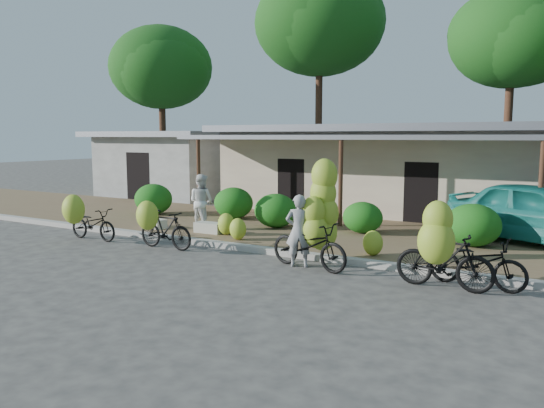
{
  "coord_description": "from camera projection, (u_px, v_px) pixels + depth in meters",
  "views": [
    {
      "loc": [
        6.51,
        -9.2,
        2.93
      ],
      "look_at": [
        -0.34,
        2.45,
        1.2
      ],
      "focal_mm": 35.0,
      "sensor_mm": 36.0,
      "label": 1
    }
  ],
  "objects": [
    {
      "name": "ground",
      "position": [
        228.0,
        272.0,
        11.51
      ],
      "size": [
        100.0,
        100.0,
        0.0
      ],
      "primitive_type": "plane",
      "color": "#3D3B38",
      "rests_on": "ground"
    },
    {
      "name": "sidewalk",
      "position": [
        325.0,
        233.0,
        15.78
      ],
      "size": [
        60.0,
        6.0,
        0.12
      ],
      "primitive_type": "cube",
      "color": "brown",
      "rests_on": "ground"
    },
    {
      "name": "curb",
      "position": [
        275.0,
        251.0,
        13.21
      ],
      "size": [
        60.0,
        0.25,
        0.15
      ],
      "primitive_type": "cube",
      "color": "#A8A399",
      "rests_on": "ground"
    },
    {
      "name": "shop_main",
      "position": [
        390.0,
        167.0,
        20.64
      ],
      "size": [
        13.0,
        8.5,
        3.35
      ],
      "color": "beige",
      "rests_on": "ground"
    },
    {
      "name": "shop_grey",
      "position": [
        174.0,
        163.0,
        26.23
      ],
      "size": [
        7.0,
        6.0,
        3.15
      ],
      "color": "#AFAEA9",
      "rests_on": "ground"
    },
    {
      "name": "tree_back_left",
      "position": [
        160.0,
        66.0,
        28.75
      ],
      "size": [
        5.62,
        5.53,
        8.82
      ],
      "color": "#523021",
      "rests_on": "ground"
    },
    {
      "name": "tree_far_center",
      "position": [
        317.0,
        22.0,
        27.04
      ],
      "size": [
        6.63,
        6.63,
        11.28
      ],
      "color": "#523021",
      "rests_on": "ground"
    },
    {
      "name": "tree_center_right",
      "position": [
        508.0,
        36.0,
        23.12
      ],
      "size": [
        5.49,
        5.4,
        9.32
      ],
      "color": "#523021",
      "rests_on": "ground"
    },
    {
      "name": "hedge_0",
      "position": [
        153.0,
        199.0,
        19.19
      ],
      "size": [
        1.41,
        1.27,
        1.1
      ],
      "primitive_type": "ellipsoid",
      "color": "#125112",
      "rests_on": "sidewalk"
    },
    {
      "name": "hedge_1",
      "position": [
        234.0,
        203.0,
        18.15
      ],
      "size": [
        1.38,
        1.24,
        1.07
      ],
      "primitive_type": "ellipsoid",
      "color": "#125112",
      "rests_on": "sidewalk"
    },
    {
      "name": "hedge_2",
      "position": [
        275.0,
        211.0,
        16.37
      ],
      "size": [
        1.35,
        1.21,
        1.05
      ],
      "primitive_type": "ellipsoid",
      "color": "#125112",
      "rests_on": "sidewalk"
    },
    {
      "name": "hedge_3",
      "position": [
        363.0,
        217.0,
        15.44
      ],
      "size": [
        1.18,
        1.06,
        0.92
      ],
      "primitive_type": "ellipsoid",
      "color": "#125112",
      "rests_on": "sidewalk"
    },
    {
      "name": "hedge_4",
      "position": [
        473.0,
        225.0,
        13.57
      ],
      "size": [
        1.41,
        1.27,
        1.1
      ],
      "primitive_type": "ellipsoid",
      "color": "#125112",
      "rests_on": "sidewalk"
    },
    {
      "name": "bike_far_left",
      "position": [
        89.0,
        221.0,
        14.89
      ],
      "size": [
        1.73,
        1.23,
        1.36
      ],
      "rotation": [
        0.0,
        0.0,
        1.57
      ],
      "color": "black",
      "rests_on": "ground"
    },
    {
      "name": "bike_left",
      "position": [
        162.0,
        227.0,
        13.69
      ],
      "size": [
        1.7,
        1.14,
        1.34
      ],
      "rotation": [
        0.0,
        0.0,
        1.57
      ],
      "color": "black",
      "rests_on": "ground"
    },
    {
      "name": "bike_center",
      "position": [
        315.0,
        228.0,
        11.9
      ],
      "size": [
        2.11,
        1.39,
        2.44
      ],
      "rotation": [
        0.0,
        0.0,
        1.38
      ],
      "color": "black",
      "rests_on": "ground"
    },
    {
      "name": "bike_right",
      "position": [
        442.0,
        253.0,
        9.98
      ],
      "size": [
        1.9,
        1.23,
        1.79
      ],
      "rotation": [
        0.0,
        0.0,
        1.54
      ],
      "color": "black",
      "rests_on": "ground"
    },
    {
      "name": "bike_far_right",
      "position": [
        477.0,
        262.0,
        10.28
      ],
      "size": [
        1.98,
        0.94,
        1.0
      ],
      "rotation": [
        0.0,
        0.0,
        1.42
      ],
      "color": "black",
      "rests_on": "ground"
    },
    {
      "name": "loose_banana_a",
      "position": [
        226.0,
        224.0,
        15.17
      ],
      "size": [
        0.5,
        0.43,
        0.63
      ],
      "primitive_type": "ellipsoid",
      "color": "#B2CA32",
      "rests_on": "sidewalk"
    },
    {
      "name": "loose_banana_b",
      "position": [
        238.0,
        229.0,
        14.44
      ],
      "size": [
        0.48,
        0.41,
        0.6
      ],
      "primitive_type": "ellipsoid",
      "color": "#B2CA32",
      "rests_on": "sidewalk"
    },
    {
      "name": "loose_banana_c",
      "position": [
        373.0,
        243.0,
        12.53
      ],
      "size": [
        0.48,
        0.41,
        0.6
      ],
      "primitive_type": "ellipsoid",
      "color": "#B2CA32",
      "rests_on": "sidewalk"
    },
    {
      "name": "sack_near",
      "position": [
        209.0,
        228.0,
        15.53
      ],
      "size": [
        0.86,
        0.42,
        0.3
      ],
      "primitive_type": "cube",
      "rotation": [
        0.0,
        0.0,
        0.02
      ],
      "color": "beige",
      "rests_on": "sidewalk"
    },
    {
      "name": "sack_far",
      "position": [
        155.0,
        223.0,
        16.35
      ],
      "size": [
        0.81,
        0.52,
        0.28
      ],
      "primitive_type": "cube",
      "rotation": [
        0.0,
        0.0,
        -0.2
      ],
      "color": "beige",
      "rests_on": "sidewalk"
    },
    {
      "name": "vendor",
      "position": [
        299.0,
        231.0,
        11.89
      ],
      "size": [
        0.71,
        0.61,
        1.65
      ],
      "primitive_type": "imported",
      "rotation": [
        0.0,
        0.0,
        3.57
      ],
      "color": "gray",
      "rests_on": "ground"
    },
    {
      "name": "bystander",
      "position": [
        201.0,
        202.0,
        16.08
      ],
      "size": [
        0.85,
        0.68,
        1.68
      ],
      "primitive_type": "imported",
      "rotation": [
        0.0,
        0.0,
        3.09
      ],
      "color": "silver",
      "rests_on": "sidewalk"
    },
    {
      "name": "teal_van",
      "position": [
        540.0,
        213.0,
        13.87
      ],
      "size": [
        5.17,
        3.59,
        1.63
      ],
      "primitive_type": "imported",
      "rotation": [
        0.0,
        0.0,
        1.18
      ],
      "color": "#1B7D75",
      "rests_on": "sidewalk"
    }
  ]
}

